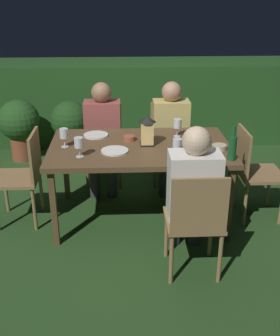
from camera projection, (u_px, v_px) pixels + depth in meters
ground_plane at (140, 217)px, 4.01m from camera, size 16.00×16.00×0.00m
dining_table at (140, 151)px, 3.74m from camera, size 1.62×0.98×0.74m
chair_side_right_b at (169, 138)px, 4.64m from camera, size 0.42×0.40×0.87m
person_in_mustard at (171, 131)px, 4.40m from camera, size 0.38×0.47×1.15m
chair_side_right_a at (104, 139)px, 4.61m from camera, size 0.42×0.40×0.87m
person_in_rust at (103, 132)px, 4.37m from camera, size 0.38×0.47×1.15m
chair_side_left_b at (195, 219)px, 3.02m from camera, size 0.42×0.40×0.87m
person_in_cream at (192, 189)px, 3.14m from camera, size 0.38×0.47×1.15m
chair_head_near at (24, 173)px, 3.77m from camera, size 0.40×0.42×0.87m
chair_head_far at (253, 169)px, 3.86m from camera, size 0.40×0.42×0.87m
lantern_centerpiece at (147, 129)px, 3.67m from camera, size 0.15×0.15×0.27m
green_bottle_on_table at (232, 147)px, 3.36m from camera, size 0.07×0.07×0.29m
wine_glass_a at (177, 145)px, 3.39m from camera, size 0.08×0.08×0.17m
wine_glass_b at (64, 134)px, 3.63m from camera, size 0.08×0.08×0.17m
wine_glass_c at (79, 144)px, 3.42m from camera, size 0.08×0.08×0.17m
wine_glass_d at (190, 142)px, 3.46m from camera, size 0.08×0.08×0.17m
wine_glass_e at (177, 124)px, 3.89m from camera, size 0.08×0.08×0.17m
plate_a at (115, 151)px, 3.57m from camera, size 0.24×0.24×0.01m
plate_b at (96, 135)px, 3.95m from camera, size 0.23×0.23×0.01m
bowl_olives at (129, 138)px, 3.82m from camera, size 0.11×0.11×0.05m
bowl_bread at (219, 147)px, 3.61m from camera, size 0.13×0.13×0.04m
hedge_backdrop at (132, 101)px, 5.93m from camera, size 5.63×0.88×1.10m
potted_plant_by_hedge at (19, 124)px, 5.18m from camera, size 0.51×0.51×0.78m
potted_plant_corner at (71, 127)px, 5.22m from camera, size 0.49×0.49×0.76m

